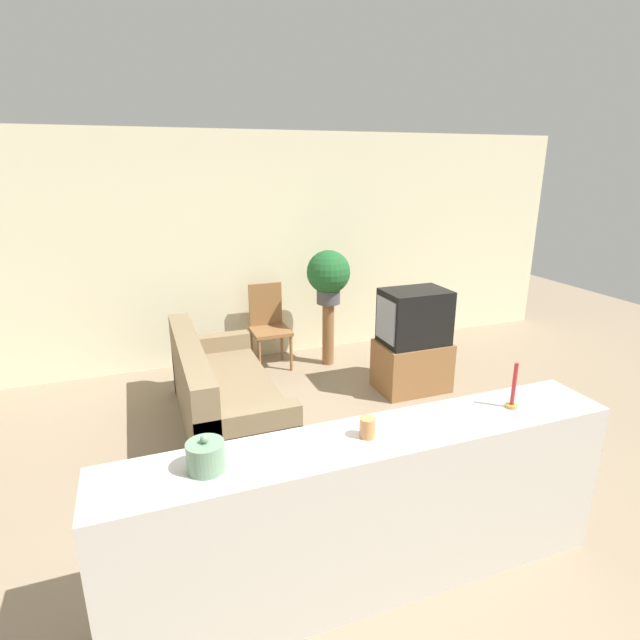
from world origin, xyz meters
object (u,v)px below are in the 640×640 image
at_px(couch, 222,398).
at_px(wooden_chair, 268,322).
at_px(television, 414,317).
at_px(decorative_bowl, 206,456).
at_px(potted_plant, 328,274).

xyz_separation_m(couch, wooden_chair, (0.79, 1.33, 0.24)).
height_order(couch, television, television).
bearing_deg(couch, wooden_chair, 59.08).
height_order(wooden_chair, decorative_bowl, decorative_bowl).
xyz_separation_m(television, decorative_bowl, (-2.44, -2.22, 0.23)).
bearing_deg(television, decorative_bowl, -137.81).
xyz_separation_m(wooden_chair, decorative_bowl, (-1.19, -3.41, 0.51)).
height_order(wooden_chair, potted_plant, potted_plant).
xyz_separation_m(couch, decorative_bowl, (-0.40, -2.09, 0.74)).
height_order(television, potted_plant, potted_plant).
bearing_deg(couch, television, 3.64).
bearing_deg(couch, potted_plant, 36.91).
relative_size(couch, potted_plant, 3.05).
bearing_deg(decorative_bowl, potted_plant, 59.63).
height_order(television, wooden_chair, television).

